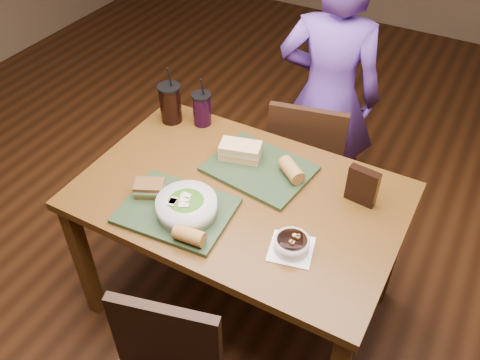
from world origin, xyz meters
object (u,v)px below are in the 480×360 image
at_px(chair_far, 310,162).
at_px(chip_bag, 362,186).
at_px(dining_table, 240,209).
at_px(tray_near, 177,210).
at_px(tray_far, 259,169).
at_px(sandwich_near, 150,188).
at_px(sandwich_far, 240,151).
at_px(soup_bowl, 292,244).
at_px(salad_bowl, 187,206).
at_px(diner, 328,97).
at_px(baguette_far, 291,170).
at_px(cup_cola, 170,103).
at_px(cup_berry, 202,109).
at_px(baguette_near, 189,235).

xyz_separation_m(chair_far, chip_bag, (0.37, -0.44, 0.35)).
height_order(dining_table, tray_near, tray_near).
relative_size(tray_far, sandwich_near, 3.01).
bearing_deg(sandwich_far, sandwich_near, -118.69).
xyz_separation_m(tray_near, tray_far, (0.17, 0.38, 0.00)).
bearing_deg(soup_bowl, salad_bowl, -174.37).
bearing_deg(diner, tray_far, 74.43).
bearing_deg(chip_bag, sandwich_near, -146.85).
bearing_deg(chair_far, baguette_far, -79.99).
bearing_deg(cup_cola, tray_near, -53.73).
bearing_deg(cup_berry, diner, 50.72).
height_order(salad_bowl, chip_bag, chip_bag).
xyz_separation_m(dining_table, salad_bowl, (-0.11, -0.21, 0.15)).
xyz_separation_m(sandwich_near, sandwich_far, (0.21, 0.37, 0.01)).
bearing_deg(cup_berry, sandwich_near, -80.66).
distance_m(sandwich_near, baguette_far, 0.58).
relative_size(diner, salad_bowl, 6.33).
bearing_deg(baguette_far, soup_bowl, -65.14).
height_order(dining_table, cup_berry, cup_berry).
xyz_separation_m(chair_far, cup_berry, (-0.46, -0.29, 0.35)).
relative_size(sandwich_near, baguette_far, 1.11).
bearing_deg(soup_bowl, tray_far, 131.97).
distance_m(baguette_near, baguette_far, 0.53).
distance_m(baguette_far, cup_cola, 0.69).
distance_m(tray_near, sandwich_near, 0.15).
xyz_separation_m(soup_bowl, sandwich_near, (-0.61, -0.02, 0.02)).
xyz_separation_m(diner, cup_cola, (-0.57, -0.58, 0.11)).
relative_size(diner, baguette_near, 12.69).
bearing_deg(diner, baguette_near, 74.08).
bearing_deg(baguette_near, chip_bag, 47.87).
height_order(dining_table, salad_bowl, salad_bowl).
height_order(tray_far, chip_bag, chip_bag).
height_order(dining_table, sandwich_far, sandwich_far).
bearing_deg(salad_bowl, baguette_near, -53.26).
xyz_separation_m(salad_bowl, chip_bag, (0.55, 0.40, 0.02)).
relative_size(baguette_far, cup_berry, 0.51).
bearing_deg(cup_cola, cup_berry, 18.95).
bearing_deg(salad_bowl, chair_far, 78.08).
height_order(baguette_far, chip_bag, chip_bag).
bearing_deg(salad_bowl, soup_bowl, 5.63).
distance_m(chair_far, chip_bag, 0.68).
relative_size(dining_table, baguette_far, 10.35).
bearing_deg(diner, chair_far, 83.22).
xyz_separation_m(salad_bowl, sandwich_far, (0.01, 0.40, -0.00)).
xyz_separation_m(dining_table, sandwich_far, (-0.10, 0.18, 0.14)).
distance_m(dining_table, tray_near, 0.29).
distance_m(tray_far, cup_cola, 0.56).
bearing_deg(chip_bag, baguette_near, -126.17).
relative_size(tray_far, sandwich_far, 2.18).
height_order(tray_far, baguette_near, baguette_near).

